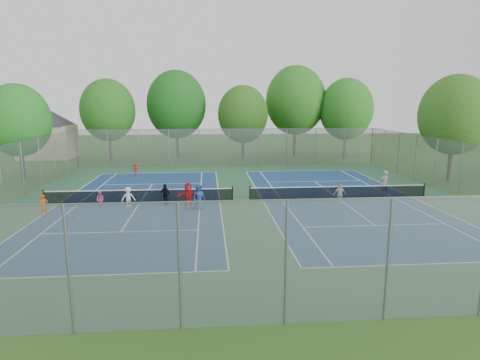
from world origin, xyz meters
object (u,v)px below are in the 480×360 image
Objects in this scene: instructor at (384,183)px; ball_crate at (133,198)px; net_right at (339,193)px; ball_hopper at (197,203)px; net_left at (140,196)px.

ball_crate is at bearing -17.99° from instructor.
net_right is 3.93m from instructor.
instructor is (13.85, 2.24, 0.69)m from ball_hopper.
net_right is 14.70m from ball_crate.
ball_crate is (-0.66, 1.03, -0.32)m from net_left.
ball_crate is at bearing 175.96° from net_right.
instructor is at bearing -0.32° from ball_crate.
instructor reaches higher than ball_crate.
ball_crate is at bearing 152.94° from ball_hopper.
ball_crate is (-14.66, 1.03, -0.32)m from net_right.
ball_hopper is 14.04m from instructor.
net_right is 27.11× the size of ball_hopper.
instructor is (18.44, -0.10, 0.80)m from ball_crate.
net_left is 1.00× the size of net_right.
ball_hopper is (3.94, -1.31, -0.22)m from net_left.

